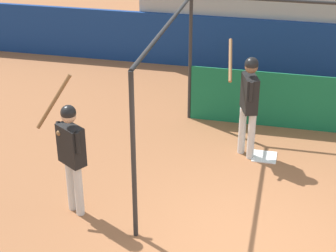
{
  "coord_description": "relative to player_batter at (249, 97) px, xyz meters",
  "views": [
    {
      "loc": [
        0.33,
        -6.46,
        5.12
      ],
      "look_at": [
        -1.49,
        1.43,
        1.04
      ],
      "focal_mm": 60.0,
      "sensor_mm": 36.0,
      "label": 1
    }
  ],
  "objects": [
    {
      "name": "batting_cage",
      "position": [
        0.67,
        0.59,
        -0.03
      ],
      "size": [
        4.01,
        4.12,
        2.6
      ],
      "color": "#282828",
      "rests_on": "ground"
    },
    {
      "name": "home_plate",
      "position": [
        0.36,
        -0.0,
        -1.16
      ],
      "size": [
        0.44,
        0.44,
        0.02
      ],
      "color": "white",
      "rests_on": "ground"
    },
    {
      "name": "ground_plane",
      "position": [
        0.31,
        -2.62,
        -1.17
      ],
      "size": [
        60.0,
        60.0,
        0.0
      ],
      "primitive_type": "plane",
      "color": "#935B38"
    },
    {
      "name": "player_waiting",
      "position": [
        -2.38,
        -2.36,
        -0.06
      ],
      "size": [
        0.82,
        0.61,
        2.15
      ],
      "rotation": [
        0.0,
        0.0,
        2.57
      ],
      "color": "silver",
      "rests_on": "ground"
    },
    {
      "name": "player_batter",
      "position": [
        0.0,
        0.0,
        0.0
      ],
      "size": [
        0.65,
        0.84,
        2.04
      ],
      "rotation": [
        0.0,
        0.0,
        1.9
      ],
      "color": "silver",
      "rests_on": "ground"
    },
    {
      "name": "outfield_wall",
      "position": [
        0.31,
        4.34,
        -0.5
      ],
      "size": [
        24.0,
        0.12,
        1.33
      ],
      "color": "navy",
      "rests_on": "ground"
    }
  ]
}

